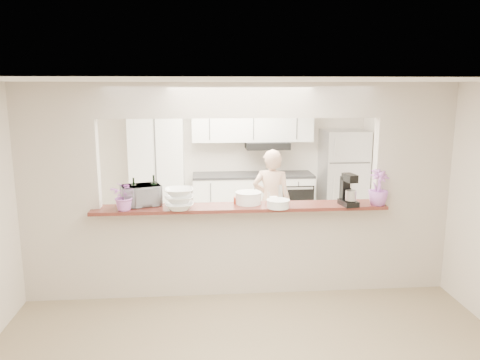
{
  "coord_description": "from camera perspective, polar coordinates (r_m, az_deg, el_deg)",
  "views": [
    {
      "loc": [
        -0.44,
        -5.3,
        2.46
      ],
      "look_at": [
        0.02,
        0.3,
        1.32
      ],
      "focal_mm": 35.0,
      "sensor_mm": 36.0,
      "label": 1
    }
  ],
  "objects": [
    {
      "name": "floor",
      "position": [
        5.86,
        0.01,
        -13.38
      ],
      "size": [
        6.0,
        6.0,
        0.0
      ],
      "primitive_type": "plane",
      "color": "gray",
      "rests_on": "ground"
    },
    {
      "name": "person",
      "position": [
        6.91,
        3.87,
        -2.7
      ],
      "size": [
        0.65,
        0.51,
        1.55
      ],
      "primitive_type": "imported",
      "rotation": [
        0.0,
        0.0,
        2.86
      ],
      "color": "tan",
      "rests_on": "floor"
    },
    {
      "name": "utensil_caddy",
      "position": [
        5.57,
        4.59,
        -1.87
      ],
      "size": [
        0.23,
        0.14,
        0.22
      ],
      "color": "silver",
      "rests_on": "bar_counter"
    },
    {
      "name": "refrigerator",
      "position": [
        8.48,
        12.43,
        0.23
      ],
      "size": [
        0.75,
        0.7,
        1.7
      ],
      "primitive_type": "cube",
      "color": "#BCBDC1",
      "rests_on": "floor"
    },
    {
      "name": "flower_left",
      "position": [
        5.36,
        -13.85,
        -1.89
      ],
      "size": [
        0.38,
        0.36,
        0.33
      ],
      "primitive_type": "imported",
      "rotation": [
        0.0,
        0.0,
        -0.43
      ],
      "color": "#E076D4",
      "rests_on": "bar_counter"
    },
    {
      "name": "flower_right",
      "position": [
        5.66,
        16.52,
        -0.87
      ],
      "size": [
        0.29,
        0.29,
        0.42
      ],
      "primitive_type": "imported",
      "rotation": [
        0.0,
        0.0,
        0.26
      ],
      "color": "#BC72D4",
      "rests_on": "bar_counter"
    },
    {
      "name": "kitchen_cabinets",
      "position": [
        8.16,
        -2.87,
        0.94
      ],
      "size": [
        3.15,
        0.62,
        2.25
      ],
      "color": "silver",
      "rests_on": "floor"
    },
    {
      "name": "wine_bottle_b",
      "position": [
        5.53,
        -10.42,
        -1.59
      ],
      "size": [
        0.07,
        0.07,
        0.36
      ],
      "color": "black",
      "rests_on": "bar_counter"
    },
    {
      "name": "bar_counter",
      "position": [
        5.63,
        0.02,
        -8.08
      ],
      "size": [
        3.4,
        0.38,
        1.09
      ],
      "color": "beige",
      "rests_on": "floor"
    },
    {
      "name": "serving_bowls",
      "position": [
        5.28,
        -7.42,
        -2.35
      ],
      "size": [
        0.33,
        0.33,
        0.24
      ],
      "primitive_type": "imported",
      "rotation": [
        0.0,
        0.0,
        0.03
      ],
      "color": "white",
      "rests_on": "bar_counter"
    },
    {
      "name": "partition",
      "position": [
        5.4,
        0.02,
        1.03
      ],
      "size": [
        5.0,
        0.15,
        2.5
      ],
      "color": "beige",
      "rests_on": "floor"
    },
    {
      "name": "wine_bottle_a",
      "position": [
        5.57,
        -12.79,
        -1.74
      ],
      "size": [
        0.07,
        0.07,
        0.33
      ],
      "color": "black",
      "rests_on": "bar_counter"
    },
    {
      "name": "toaster_oven",
      "position": [
        5.54,
        -11.98,
        -1.85
      ],
      "size": [
        0.51,
        0.42,
        0.24
      ],
      "primitive_type": "imported",
      "rotation": [
        0.0,
        0.0,
        0.34
      ],
      "color": "#AAA9AE",
      "rests_on": "bar_counter"
    },
    {
      "name": "plate_stack_b",
      "position": [
        5.35,
        4.67,
        -2.89
      ],
      "size": [
        0.27,
        0.27,
        0.09
      ],
      "color": "white",
      "rests_on": "bar_counter"
    },
    {
      "name": "stand_mixer",
      "position": [
        5.56,
        13.06,
        -1.34
      ],
      "size": [
        0.2,
        0.28,
        0.37
      ],
      "color": "black",
      "rests_on": "bar_counter"
    },
    {
      "name": "plate_stack_a",
      "position": [
        5.51,
        1.03,
        -2.19
      ],
      "size": [
        0.31,
        0.31,
        0.14
      ],
      "color": "white",
      "rests_on": "bar_counter"
    },
    {
      "name": "tile_overlay",
      "position": [
        7.29,
        -1.01,
        -8.24
      ],
      "size": [
        5.0,
        2.9,
        0.01
      ],
      "primitive_type": "cube",
      "color": "beige",
      "rests_on": "floor"
    },
    {
      "name": "tan_bowl",
      "position": [
        5.5,
        4.2,
        -2.63
      ],
      "size": [
        0.15,
        0.15,
        0.07
      ],
      "primitive_type": "cylinder",
      "color": "#C4AD8A",
      "rests_on": "bar_counter"
    },
    {
      "name": "red_bowl",
      "position": [
        5.56,
        -0.0,
        -2.44
      ],
      "size": [
        0.15,
        0.15,
        0.07
      ],
      "primitive_type": "cylinder",
      "color": "#9A2610",
      "rests_on": "bar_counter"
    }
  ]
}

